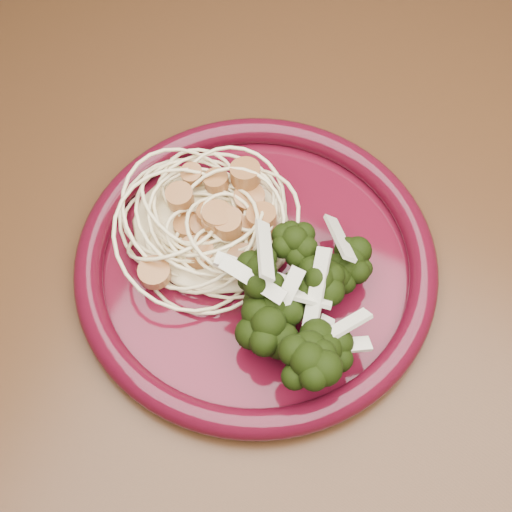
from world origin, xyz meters
name	(u,v)px	position (x,y,z in m)	size (l,w,h in m)	color
dining_table	(326,348)	(0.00, 0.00, 0.65)	(1.20, 0.80, 0.75)	#472814
dinner_plate	(256,262)	(-0.07, 0.00, 0.76)	(0.35, 0.35, 0.02)	#460917
spaghetti_pile	(211,223)	(-0.12, 0.01, 0.77)	(0.14, 0.12, 0.03)	#F9E7AA
scallop_cluster	(209,196)	(-0.12, 0.01, 0.81)	(0.13, 0.13, 0.04)	#A76E3B
broccoli_pile	(315,291)	(-0.01, -0.02, 0.78)	(0.09, 0.15, 0.05)	black
onion_garnish	(318,271)	(-0.01, -0.02, 0.81)	(0.06, 0.09, 0.06)	beige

